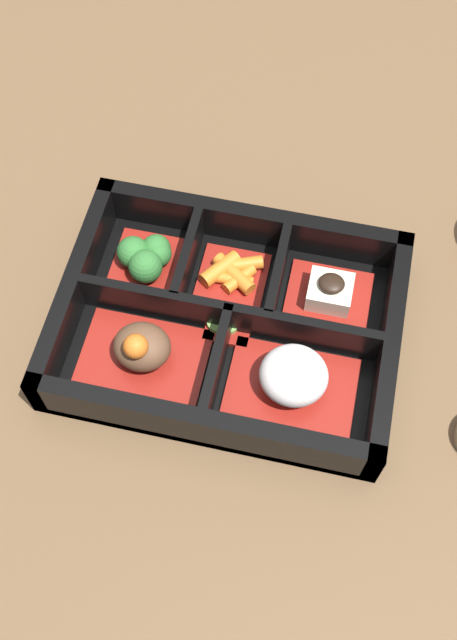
# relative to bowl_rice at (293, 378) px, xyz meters

# --- Properties ---
(ground_plane) EXTENTS (3.00, 3.00, 0.00)m
(ground_plane) POSITION_rel_bowl_rice_xyz_m (0.06, -0.04, -0.03)
(ground_plane) COLOR brown
(bento_base) EXTENTS (0.29, 0.21, 0.01)m
(bento_base) POSITION_rel_bowl_rice_xyz_m (0.06, -0.04, -0.03)
(bento_base) COLOR black
(bento_base) RESTS_ON ground_plane
(bento_rim) EXTENTS (0.29, 0.21, 0.05)m
(bento_rim) POSITION_rel_bowl_rice_xyz_m (0.06, -0.05, -0.01)
(bento_rim) COLOR black
(bento_rim) RESTS_ON ground_plane
(bowl_rice) EXTENTS (0.11, 0.07, 0.05)m
(bowl_rice) POSITION_rel_bowl_rice_xyz_m (0.00, 0.00, 0.00)
(bowl_rice) COLOR maroon
(bowl_rice) RESTS_ON bento_base
(bowl_stew) EXTENTS (0.11, 0.07, 0.05)m
(bowl_stew) POSITION_rel_bowl_rice_xyz_m (0.13, 0.00, -0.00)
(bowl_stew) COLOR maroon
(bowl_stew) RESTS_ON bento_base
(bowl_tofu) EXTENTS (0.07, 0.07, 0.03)m
(bowl_tofu) POSITION_rel_bowl_rice_xyz_m (-0.02, -0.09, -0.01)
(bowl_tofu) COLOR maroon
(bowl_tofu) RESTS_ON bento_base
(bowl_carrots) EXTENTS (0.06, 0.07, 0.02)m
(bowl_carrots) POSITION_rel_bowl_rice_xyz_m (0.07, -0.09, -0.01)
(bowl_carrots) COLOR maroon
(bowl_carrots) RESTS_ON bento_base
(bowl_greens) EXTENTS (0.06, 0.07, 0.04)m
(bowl_greens) POSITION_rel_bowl_rice_xyz_m (0.15, -0.09, -0.00)
(bowl_greens) COLOR maroon
(bowl_greens) RESTS_ON bento_base
(bowl_pickles) EXTENTS (0.04, 0.03, 0.01)m
(bowl_pickles) POSITION_rel_bowl_rice_xyz_m (0.07, -0.05, -0.01)
(bowl_pickles) COLOR maroon
(bowl_pickles) RESTS_ON bento_base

